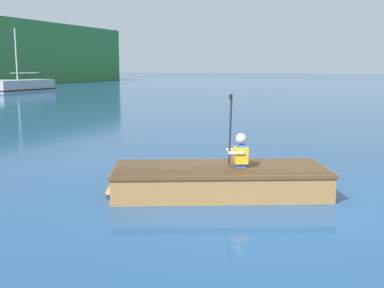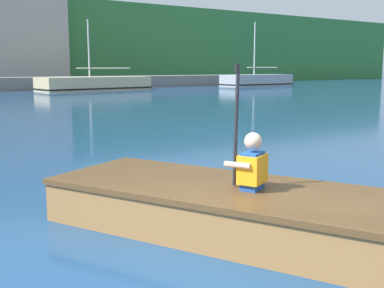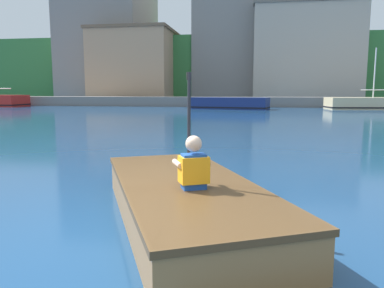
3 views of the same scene
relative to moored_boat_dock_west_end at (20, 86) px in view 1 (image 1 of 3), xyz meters
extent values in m
plane|color=navy|center=(-25.88, -28.14, -0.47)|extent=(300.00, 300.00, 0.00)
cube|color=#9EA3A8|center=(0.00, 0.00, 0.02)|extent=(6.49, 2.40, 0.98)
cube|color=black|center=(0.00, 0.00, -0.30)|extent=(6.53, 2.44, 0.10)
cylinder|color=silver|center=(-0.32, -0.01, 2.68)|extent=(0.10, 0.10, 4.34)
cylinder|color=silver|center=(0.64, 0.01, 1.11)|extent=(3.54, 0.15, 0.07)
cube|color=#A3703D|center=(-25.13, -27.29, -0.24)|extent=(2.72, 3.71, 0.46)
cube|color=brown|center=(-25.13, -27.29, -0.04)|extent=(2.77, 3.77, 0.06)
cube|color=brown|center=(-25.13, -27.29, -0.05)|extent=(2.29, 3.17, 0.02)
cone|color=#A3703D|center=(-25.84, -25.79, -0.21)|extent=(0.64, 0.64, 0.42)
cube|color=#A3703D|center=(-25.02, -27.53, -0.06)|extent=(1.25, 0.70, 0.03)
cube|color=#1E4CA5|center=(-24.98, -27.61, 0.18)|extent=(0.29, 0.25, 0.37)
cube|color=orange|center=(-24.98, -27.61, 0.20)|extent=(0.35, 0.31, 0.27)
sphere|color=beige|center=(-24.98, -27.61, 0.46)|extent=(0.17, 0.17, 0.17)
cylinder|color=beige|center=(-24.88, -27.46, 0.25)|extent=(0.16, 0.26, 0.06)
cylinder|color=beige|center=(-25.15, -27.59, 0.25)|extent=(0.16, 0.26, 0.06)
cylinder|color=#232328|center=(-25.06, -27.44, 0.60)|extent=(0.06, 0.07, 1.18)
cylinder|color=black|center=(-25.06, -27.44, 1.15)|extent=(0.05, 0.05, 0.08)
camera|label=1|loc=(-32.47, -29.93, 1.63)|focal=45.00mm
camera|label=2|loc=(-28.02, -31.00, 1.17)|focal=45.00mm
camera|label=3|loc=(-24.40, -31.34, 1.00)|focal=35.00mm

